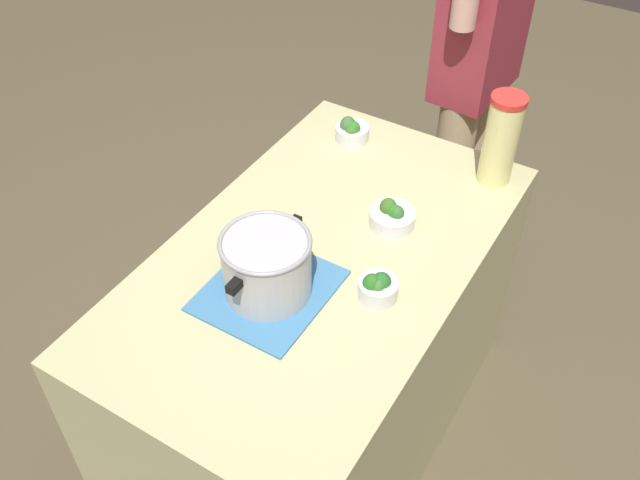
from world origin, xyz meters
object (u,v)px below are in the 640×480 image
object	(u,v)px
broccoli_bowl_center	(351,131)
person_cook	(475,75)
lemonade_pitcher	(501,140)
cooking_pot	(267,265)
broccoli_bowl_front	(392,216)
broccoli_bowl_back	(378,287)

from	to	relation	value
broccoli_bowl_center	person_cook	world-z (taller)	person_cook
lemonade_pitcher	broccoli_bowl_center	xyz separation A→B (m)	(-0.05, 0.47, -0.11)
cooking_pot	broccoli_bowl_front	world-z (taller)	cooking_pot
broccoli_bowl_center	broccoli_bowl_back	bearing A→B (deg)	-145.11
lemonade_pitcher	broccoli_bowl_front	bearing A→B (deg)	153.64
lemonade_pitcher	person_cook	size ratio (longest dim) A/B	0.17
broccoli_bowl_center	broccoli_bowl_back	size ratio (longest dim) A/B	1.07
cooking_pot	lemonade_pitcher	bearing A→B (deg)	-23.52
lemonade_pitcher	broccoli_bowl_back	world-z (taller)	lemonade_pitcher
broccoli_bowl_center	cooking_pot	bearing A→B (deg)	-167.97
broccoli_bowl_back	person_cook	xyz separation A→B (m)	(1.04, 0.17, 0.04)
lemonade_pitcher	broccoli_bowl_center	distance (m)	0.49
cooking_pot	lemonade_pitcher	size ratio (longest dim) A/B	1.03
broccoli_bowl_front	person_cook	bearing A→B (deg)	5.25
cooking_pot	person_cook	world-z (taller)	person_cook
broccoli_bowl_front	broccoli_bowl_back	xyz separation A→B (m)	(-0.27, -0.10, 0.00)
broccoli_bowl_center	broccoli_bowl_back	xyz separation A→B (m)	(-0.57, -0.40, 0.00)
cooking_pot	broccoli_bowl_back	distance (m)	0.29
broccoli_bowl_front	broccoli_bowl_center	distance (m)	0.43
cooking_pot	broccoli_bowl_back	bearing A→B (deg)	-62.42
cooking_pot	broccoli_bowl_front	bearing A→B (deg)	-20.96
person_cook	broccoli_bowl_front	bearing A→B (deg)	-174.75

